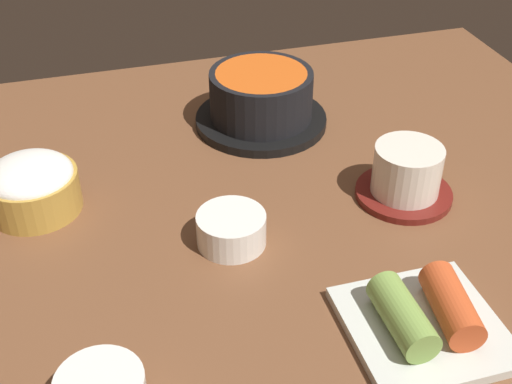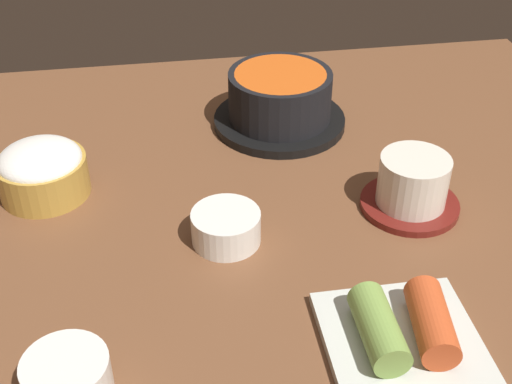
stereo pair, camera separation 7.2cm
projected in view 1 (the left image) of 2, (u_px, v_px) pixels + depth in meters
dining_table at (234, 214)px, 75.72cm from camera, size 100.00×76.00×2.00cm
stone_pot at (261, 100)px, 87.77cm from camera, size 17.01×17.01×7.30cm
rice_bowl at (32, 185)px, 73.17cm from camera, size 9.90×9.90×6.12cm
tea_cup_with_saucer at (406, 174)px, 75.04cm from camera, size 10.72×10.72×6.29cm
banchan_cup_center at (231, 228)px, 69.19cm from camera, size 7.07×7.07×3.40cm
kimchi_plate at (425, 319)px, 59.43cm from camera, size 13.20×13.20×4.27cm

